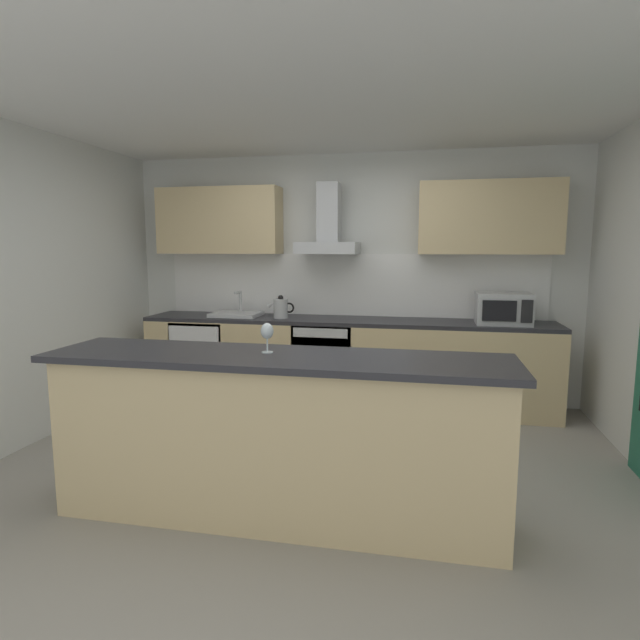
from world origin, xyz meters
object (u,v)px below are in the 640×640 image
oven (326,361)px  range_hood (328,232)px  wine_glass (267,332)px  microwave (503,309)px  kettle (281,308)px  refrigerator (206,359)px  sink (237,314)px

oven → range_hood: size_ratio=1.11×
wine_glass → microwave: bearing=54.0°
kettle → range_hood: (0.47, 0.16, 0.78)m
microwave → wine_glass: (-1.63, -2.24, 0.08)m
refrigerator → kettle: (0.86, -0.03, 0.58)m
wine_glass → oven: bearing=92.4°
oven → sink: sink is taller
refrigerator → sink: 0.62m
oven → sink: bearing=179.4°
kettle → refrigerator: bearing=177.9°
kettle → range_hood: bearing=19.2°
sink → kettle: sink is taller
kettle → wine_glass: wine_glass is taller
sink → oven: bearing=-0.6°
microwave → wine_glass: size_ratio=2.81×
oven → sink: 1.08m
oven → kettle: 0.72m
microwave → kettle: 2.19m
sink → kettle: size_ratio=1.73×
oven → kettle: bearing=-175.9°
oven → wine_glass: size_ratio=4.50×
microwave → wine_glass: bearing=-126.0°
oven → wine_glass: wine_glass is taller
wine_glass → sink: bearing=115.0°
oven → microwave: 1.82m
oven → range_hood: bearing=90.0°
oven → range_hood: 1.33m
microwave → wine_glass: microwave is taller
range_hood → wine_glass: range_hood is taller
range_hood → wine_glass: size_ratio=4.05×
oven → sink: size_ratio=1.60×
refrigerator → range_hood: size_ratio=1.18×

